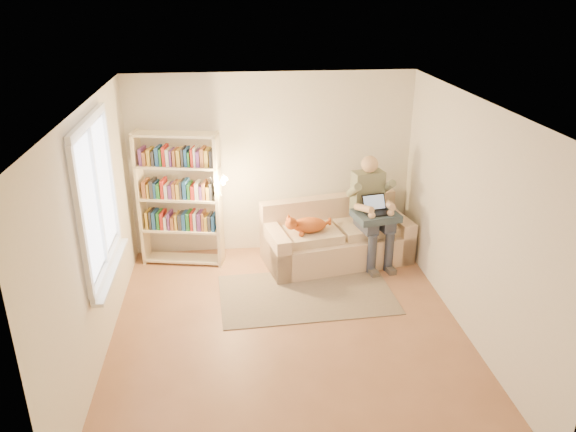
{
  "coord_description": "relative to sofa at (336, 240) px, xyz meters",
  "views": [
    {
      "loc": [
        -0.58,
        -5.39,
        3.69
      ],
      "look_at": [
        0.1,
        1.0,
        1.02
      ],
      "focal_mm": 35.0,
      "sensor_mm": 36.0,
      "label": 1
    }
  ],
  "objects": [
    {
      "name": "blanket",
      "position": [
        0.53,
        -0.21,
        0.44
      ],
      "size": [
        0.66,
        0.58,
        0.1
      ],
      "primitive_type": "cube",
      "rotation": [
        0.0,
        0.0,
        0.19
      ],
      "color": "#2B3C4B",
      "rests_on": "person"
    },
    {
      "name": "laptop",
      "position": [
        0.53,
        -0.2,
        0.54
      ],
      "size": [
        0.38,
        0.37,
        0.27
      ],
      "rotation": [
        0.0,
        0.0,
        0.19
      ],
      "color": "black",
      "rests_on": "blanket"
    },
    {
      "name": "wall_front",
      "position": [
        -0.86,
        -3.99,
        0.99
      ],
      "size": [
        4.0,
        0.02,
        2.6
      ],
      "primitive_type": "cube",
      "color": "silver",
      "rests_on": "floor"
    },
    {
      "name": "ceiling",
      "position": [
        -0.86,
        -1.74,
        2.29
      ],
      "size": [
        4.0,
        4.5,
        0.02
      ],
      "primitive_type": "cube",
      "color": "white",
      "rests_on": "wall_back"
    },
    {
      "name": "window",
      "position": [
        -2.81,
        -1.54,
        1.06
      ],
      "size": [
        0.12,
        1.52,
        1.69
      ],
      "color": "white",
      "rests_on": "wall_left"
    },
    {
      "name": "bookshelf",
      "position": [
        -2.15,
        0.16,
        0.74
      ],
      "size": [
        1.24,
        0.58,
        1.9
      ],
      "rotation": [
        0.0,
        0.0,
        -0.19
      ],
      "color": "beige",
      "rests_on": "floor"
    },
    {
      "name": "sofa",
      "position": [
        0.0,
        0.0,
        0.0
      ],
      "size": [
        2.16,
        1.28,
        0.86
      ],
      "rotation": [
        0.0,
        0.0,
        0.19
      ],
      "color": "beige",
      "rests_on": "floor"
    },
    {
      "name": "person",
      "position": [
        0.47,
        -0.06,
        0.53
      ],
      "size": [
        0.54,
        0.75,
        1.52
      ],
      "rotation": [
        0.0,
        0.0,
        0.19
      ],
      "color": "gray",
      "rests_on": "sofa"
    },
    {
      "name": "wall_right",
      "position": [
        1.14,
        -1.74,
        0.99
      ],
      "size": [
        0.02,
        4.5,
        2.6
      ],
      "primitive_type": "cube",
      "color": "silver",
      "rests_on": "floor"
    },
    {
      "name": "floor",
      "position": [
        -0.86,
        -1.74,
        -0.31
      ],
      "size": [
        4.5,
        4.5,
        0.0
      ],
      "primitive_type": "plane",
      "color": "#8D5B40",
      "rests_on": "ground"
    },
    {
      "name": "cat",
      "position": [
        -0.46,
        -0.22,
        0.35
      ],
      "size": [
        0.69,
        0.34,
        0.26
      ],
      "rotation": [
        0.0,
        0.0,
        0.19
      ],
      "color": "orange",
      "rests_on": "sofa"
    },
    {
      "name": "wall_left",
      "position": [
        -2.86,
        -1.74,
        0.99
      ],
      "size": [
        0.02,
        4.5,
        2.6
      ],
      "primitive_type": "cube",
      "color": "silver",
      "rests_on": "floor"
    },
    {
      "name": "rug",
      "position": [
        -0.54,
        -0.95,
        -0.31
      ],
      "size": [
        2.26,
        1.41,
        0.01
      ],
      "primitive_type": "cube",
      "rotation": [
        0.0,
        0.0,
        0.05
      ],
      "color": "#7F6F5C",
      "rests_on": "floor"
    },
    {
      "name": "wall_back",
      "position": [
        -0.86,
        0.51,
        0.99
      ],
      "size": [
        4.0,
        0.02,
        2.6
      ],
      "primitive_type": "cube",
      "color": "silver",
      "rests_on": "floor"
    }
  ]
}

